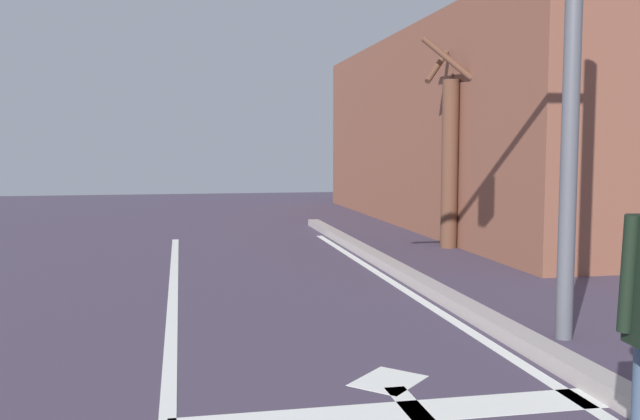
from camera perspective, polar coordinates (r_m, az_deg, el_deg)
name	(u,v)px	position (r m, az deg, el deg)	size (l,w,h in m)	color
lane_line_curbside	(607,418)	(5.31, 22.33, -15.38)	(0.12, 20.00, 0.01)	white
stop_bar	(394,413)	(5.06, 6.07, -16.08)	(3.07, 0.40, 0.01)	white
lane_arrow_head	(388,381)	(5.69, 5.57, -13.65)	(0.56, 0.44, 0.01)	white
curb_strip	(640,406)	(5.43, 24.62, -14.27)	(0.24, 24.00, 0.14)	#A09591
roadside_tree	(450,153)	(12.94, 10.51, 4.57)	(1.06, 1.05, 3.88)	brown
building_block	(601,131)	(18.80, 21.91, 5.99)	(10.60, 13.71, 4.48)	brown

